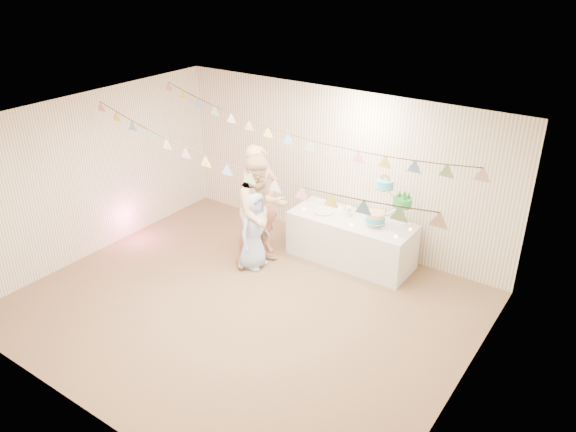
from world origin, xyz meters
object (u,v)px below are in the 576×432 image
Objects in this scene: table at (351,240)px; person_adult_a at (259,201)px; person_adult_b at (261,211)px; person_child at (253,230)px; cake_stand at (388,203)px.

table is 1.59m from person_adult_a.
person_adult_b is 1.42× the size of person_child.
table is 1.56m from person_child.
table is 1.09× the size of person_adult_b.
cake_stand is 0.61× the size of person_child.
table is at bearing -51.26° from person_child.
cake_stand is at bearing 5.19° from table.
person_child is at bearing -138.67° from table.
person_adult_a reaches higher than cake_stand.
person_adult_b is (0.26, -0.29, -0.01)m from person_adult_a.
cake_stand is (0.55, 0.05, 0.77)m from table.
cake_stand is at bearing -43.53° from person_adult_a.
person_child is (-1.71, -1.07, -0.50)m from cake_stand.
person_child is (0.21, -0.43, -0.28)m from person_adult_a.
person_adult_a is (-1.37, -0.59, 0.54)m from table.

